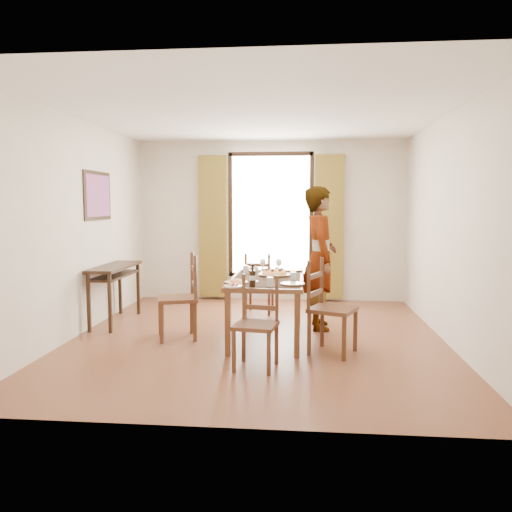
# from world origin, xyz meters

# --- Properties ---
(ground) EXTENTS (5.00, 5.00, 0.00)m
(ground) POSITION_xyz_m (0.00, 0.00, 0.00)
(ground) COLOR #552F1A
(ground) RESTS_ON ground
(room_shell) EXTENTS (4.60, 5.10, 2.74)m
(room_shell) POSITION_xyz_m (-0.00, 0.13, 1.54)
(room_shell) COLOR beige
(room_shell) RESTS_ON ground
(console_table) EXTENTS (0.38, 1.20, 0.80)m
(console_table) POSITION_xyz_m (-2.03, 0.60, 0.68)
(console_table) COLOR black
(console_table) RESTS_ON ground
(dining_table) EXTENTS (0.86, 1.67, 0.76)m
(dining_table) POSITION_xyz_m (0.12, 0.01, 0.69)
(dining_table) COLOR brown
(dining_table) RESTS_ON ground
(chair_west) EXTENTS (0.58, 0.58, 1.04)m
(chair_west) POSITION_xyz_m (-0.94, -0.11, 0.48)
(chair_west) COLOR brown
(chair_west) RESTS_ON ground
(chair_north) EXTENTS (0.44, 0.44, 0.91)m
(chair_north) POSITION_xyz_m (-0.10, 1.38, 0.42)
(chair_north) COLOR brown
(chair_north) RESTS_ON ground
(chair_south) EXTENTS (0.47, 0.47, 0.92)m
(chair_south) POSITION_xyz_m (0.09, -1.11, 0.43)
(chair_south) COLOR brown
(chair_south) RESTS_ON ground
(chair_east) EXTENTS (0.60, 0.60, 1.04)m
(chair_east) POSITION_xyz_m (0.84, -0.55, 0.48)
(chair_east) COLOR brown
(chair_east) RESTS_ON ground
(man) EXTENTS (0.76, 0.56, 1.87)m
(man) POSITION_xyz_m (0.77, 0.56, 0.93)
(man) COLOR gray
(man) RESTS_ON ground
(plate_sw) EXTENTS (0.27, 0.27, 0.05)m
(plate_sw) POSITION_xyz_m (-0.20, -0.51, 0.78)
(plate_sw) COLOR silver
(plate_sw) RESTS_ON dining_table
(plate_se) EXTENTS (0.27, 0.27, 0.05)m
(plate_se) POSITION_xyz_m (0.43, -0.55, 0.78)
(plate_se) COLOR silver
(plate_se) RESTS_ON dining_table
(plate_nw) EXTENTS (0.27, 0.27, 0.05)m
(plate_nw) POSITION_xyz_m (-0.12, 0.54, 0.78)
(plate_nw) COLOR silver
(plate_nw) RESTS_ON dining_table
(plate_ne) EXTENTS (0.27, 0.27, 0.05)m
(plate_ne) POSITION_xyz_m (0.41, 0.60, 0.78)
(plate_ne) COLOR silver
(plate_ne) RESTS_ON dining_table
(pasta_platter) EXTENTS (0.40, 0.40, 0.10)m
(pasta_platter) POSITION_xyz_m (0.20, 0.11, 0.81)
(pasta_platter) COLOR orange
(pasta_platter) RESTS_ON dining_table
(caprese_plate) EXTENTS (0.20, 0.20, 0.04)m
(caprese_plate) POSITION_xyz_m (-0.20, -0.76, 0.78)
(caprese_plate) COLOR silver
(caprese_plate) RESTS_ON dining_table
(wine_glass_a) EXTENTS (0.08, 0.08, 0.18)m
(wine_glass_a) POSITION_xyz_m (0.01, -0.38, 0.85)
(wine_glass_a) COLOR white
(wine_glass_a) RESTS_ON dining_table
(wine_glass_b) EXTENTS (0.08, 0.08, 0.18)m
(wine_glass_b) POSITION_xyz_m (0.24, 0.38, 0.85)
(wine_glass_b) COLOR white
(wine_glass_b) RESTS_ON dining_table
(wine_glass_c) EXTENTS (0.08, 0.08, 0.18)m
(wine_glass_c) POSITION_xyz_m (0.03, 0.38, 0.85)
(wine_glass_c) COLOR white
(wine_glass_c) RESTS_ON dining_table
(tumbler_a) EXTENTS (0.07, 0.07, 0.10)m
(tumbler_a) POSITION_xyz_m (0.44, -0.25, 0.81)
(tumbler_a) COLOR silver
(tumbler_a) RESTS_ON dining_table
(tumbler_b) EXTENTS (0.07, 0.07, 0.10)m
(tumbler_b) POSITION_xyz_m (-0.18, 0.33, 0.81)
(tumbler_b) COLOR silver
(tumbler_b) RESTS_ON dining_table
(tumbler_c) EXTENTS (0.07, 0.07, 0.10)m
(tumbler_c) POSITION_xyz_m (0.19, -0.68, 0.81)
(tumbler_c) COLOR silver
(tumbler_c) RESTS_ON dining_table
(wine_bottle) EXTENTS (0.07, 0.07, 0.25)m
(wine_bottle) POSITION_xyz_m (0.01, -0.73, 0.88)
(wine_bottle) COLOR black
(wine_bottle) RESTS_ON dining_table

